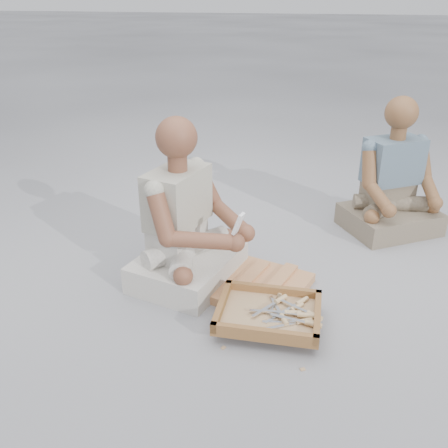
% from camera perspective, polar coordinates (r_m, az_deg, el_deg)
% --- Properties ---
extents(ground, '(60.00, 60.00, 0.00)m').
position_cam_1_polar(ground, '(2.42, 1.86, -8.07)').
color(ground, '#9FA0A5').
rests_on(ground, ground).
extents(carved_panel, '(0.76, 0.61, 0.04)m').
position_cam_1_polar(carved_panel, '(2.48, 1.47, -6.46)').
color(carved_panel, '#A2683E').
rests_on(carved_panel, ground).
extents(tool_tray, '(0.45, 0.36, 0.06)m').
position_cam_1_polar(tool_tray, '(2.19, 5.11, -10.16)').
color(tool_tray, brown).
rests_on(tool_tray, carved_panel).
extents(chisel_0, '(0.22, 0.02, 0.02)m').
position_cam_1_polar(chisel_0, '(2.16, 8.74, -10.20)').
color(chisel_0, silver).
rests_on(chisel_0, tool_tray).
extents(chisel_1, '(0.11, 0.21, 0.02)m').
position_cam_1_polar(chisel_1, '(2.16, 6.69, -10.50)').
color(chisel_1, silver).
rests_on(chisel_1, tool_tray).
extents(chisel_2, '(0.22, 0.06, 0.02)m').
position_cam_1_polar(chisel_2, '(2.15, 8.84, -11.02)').
color(chisel_2, silver).
rests_on(chisel_2, tool_tray).
extents(chisel_3, '(0.14, 0.19, 0.02)m').
position_cam_1_polar(chisel_3, '(2.24, 6.13, -8.76)').
color(chisel_3, silver).
rests_on(chisel_3, tool_tray).
extents(chisel_4, '(0.20, 0.12, 0.02)m').
position_cam_1_polar(chisel_4, '(2.18, 9.84, -10.07)').
color(chisel_4, silver).
rests_on(chisel_4, tool_tray).
extents(chisel_5, '(0.22, 0.04, 0.02)m').
position_cam_1_polar(chisel_5, '(2.18, 7.29, -9.99)').
color(chisel_5, silver).
rests_on(chisel_5, tool_tray).
extents(chisel_6, '(0.16, 0.18, 0.02)m').
position_cam_1_polar(chisel_6, '(2.22, 7.91, -9.59)').
color(chisel_6, silver).
rests_on(chisel_6, tool_tray).
extents(chisel_7, '(0.06, 0.22, 0.02)m').
position_cam_1_polar(chisel_7, '(2.31, 6.42, -7.97)').
color(chisel_7, silver).
rests_on(chisel_7, tool_tray).
extents(chisel_8, '(0.14, 0.19, 0.02)m').
position_cam_1_polar(chisel_8, '(2.25, 8.53, -8.93)').
color(chisel_8, silver).
rests_on(chisel_8, tool_tray).
extents(chisel_9, '(0.22, 0.06, 0.02)m').
position_cam_1_polar(chisel_9, '(2.12, 9.62, -11.10)').
color(chisel_9, silver).
rests_on(chisel_9, tool_tray).
extents(chisel_10, '(0.20, 0.13, 0.02)m').
position_cam_1_polar(chisel_10, '(2.14, 8.61, -11.03)').
color(chisel_10, silver).
rests_on(chisel_10, tool_tray).
extents(wood_chip_0, '(0.02, 0.02, 0.00)m').
position_cam_1_polar(wood_chip_0, '(2.10, -0.08, -13.96)').
color(wood_chip_0, tan).
rests_on(wood_chip_0, ground).
extents(wood_chip_1, '(0.02, 0.02, 0.00)m').
position_cam_1_polar(wood_chip_1, '(2.21, 10.06, -11.97)').
color(wood_chip_1, tan).
rests_on(wood_chip_1, ground).
extents(wood_chip_2, '(0.02, 0.02, 0.00)m').
position_cam_1_polar(wood_chip_2, '(2.35, 8.02, -9.28)').
color(wood_chip_2, tan).
rests_on(wood_chip_2, ground).
extents(wood_chip_3, '(0.02, 0.02, 0.00)m').
position_cam_1_polar(wood_chip_3, '(2.17, 6.05, -12.49)').
color(wood_chip_3, tan).
rests_on(wood_chip_3, ground).
extents(wood_chip_4, '(0.02, 0.02, 0.00)m').
position_cam_1_polar(wood_chip_4, '(2.36, 1.17, -8.96)').
color(wood_chip_4, tan).
rests_on(wood_chip_4, ground).
extents(wood_chip_5, '(0.02, 0.02, 0.00)m').
position_cam_1_polar(wood_chip_5, '(2.17, 9.82, -12.78)').
color(wood_chip_5, tan).
rests_on(wood_chip_5, ground).
extents(wood_chip_6, '(0.02, 0.02, 0.00)m').
position_cam_1_polar(wood_chip_6, '(2.02, 8.98, -16.08)').
color(wood_chip_6, tan).
rests_on(wood_chip_6, ground).
extents(wood_chip_7, '(0.02, 0.02, 0.00)m').
position_cam_1_polar(wood_chip_7, '(2.46, 1.09, -7.28)').
color(wood_chip_7, tan).
rests_on(wood_chip_7, ground).
extents(craftsman, '(0.61, 0.61, 0.82)m').
position_cam_1_polar(craftsman, '(2.41, -4.38, -0.55)').
color(craftsman, silver).
rests_on(craftsman, ground).
extents(companion, '(0.65, 0.62, 0.80)m').
position_cam_1_polar(companion, '(3.11, 18.73, 3.94)').
color(companion, gray).
rests_on(companion, ground).
extents(mobile_phone, '(0.06, 0.05, 0.10)m').
position_cam_1_polar(mobile_phone, '(2.19, 1.64, 0.05)').
color(mobile_phone, white).
rests_on(mobile_phone, craftsman).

